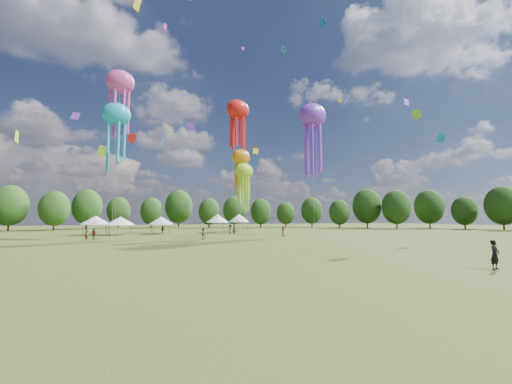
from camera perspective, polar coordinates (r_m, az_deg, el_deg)
name	(u,v)px	position (r m, az deg, el deg)	size (l,w,h in m)	color
ground	(367,273)	(20.55, 19.51, -13.70)	(300.00, 300.00, 0.00)	#384416
observer_main	(495,255)	(25.90, 37.20, -9.01)	(0.68, 0.45, 1.88)	black
spectator_near	(203,234)	(48.87, -9.58, -7.50)	(0.86, 0.67, 1.77)	gray
spectators_far	(208,230)	(63.92, -8.59, -6.87)	(32.53, 22.62, 1.89)	gray
festival_tents	(171,219)	(71.08, -15.08, -4.81)	(36.83, 11.52, 4.32)	#47474C
show_kites	(243,128)	(60.14, -2.35, 11.41)	(41.14, 17.64, 28.65)	#1AA2E4
small_kites	(193,78)	(62.70, -11.28, 19.56)	(69.80, 58.71, 43.43)	#1AA2E4
treeline	(167,204)	(78.23, -15.80, -2.18)	(201.57, 95.24, 13.43)	#38281C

